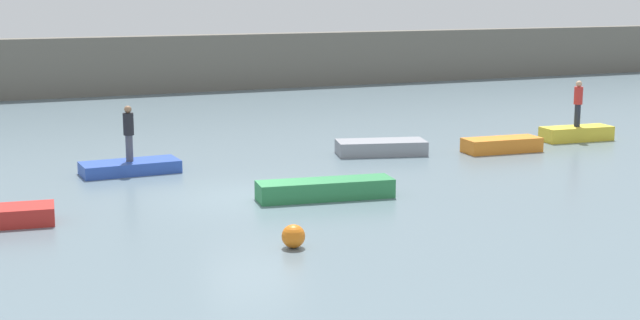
% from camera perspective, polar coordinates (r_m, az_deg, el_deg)
% --- Properties ---
extents(ground_plane, '(120.00, 120.00, 0.00)m').
position_cam_1_polar(ground_plane, '(24.78, -4.31, -2.35)').
color(ground_plane, slate).
extents(embankment_wall, '(80.00, 1.20, 3.05)m').
position_cam_1_polar(embankment_wall, '(49.36, -14.18, 5.67)').
color(embankment_wall, '#666056').
rests_on(embankment_wall, ground_plane).
extents(rowboat_blue, '(2.98, 1.32, 0.38)m').
position_cam_1_polar(rowboat_blue, '(28.49, -11.77, -0.44)').
color(rowboat_blue, '#2B4CAD').
rests_on(rowboat_blue, ground_plane).
extents(rowboat_green, '(3.78, 1.44, 0.51)m').
position_cam_1_polar(rowboat_green, '(24.54, 0.33, -1.84)').
color(rowboat_green, '#2D7F47').
rests_on(rowboat_green, ground_plane).
extents(rowboat_grey, '(3.22, 1.97, 0.48)m').
position_cam_1_polar(rowboat_grey, '(31.10, 3.83, 0.79)').
color(rowboat_grey, gray).
rests_on(rowboat_grey, ground_plane).
extents(rowboat_orange, '(2.77, 1.20, 0.49)m').
position_cam_1_polar(rowboat_orange, '(32.14, 11.27, 0.94)').
color(rowboat_orange, orange).
rests_on(rowboat_orange, ground_plane).
extents(rowboat_yellow, '(2.75, 1.12, 0.53)m').
position_cam_1_polar(rowboat_yellow, '(35.16, 15.71, 1.60)').
color(rowboat_yellow, gold).
rests_on(rowboat_yellow, ground_plane).
extents(person_red_shirt, '(0.32, 0.32, 1.70)m').
position_cam_1_polar(person_red_shirt, '(35.00, 15.81, 3.55)').
color(person_red_shirt, '#232838').
rests_on(person_red_shirt, rowboat_yellow).
extents(person_dark_shirt, '(0.32, 0.32, 1.71)m').
position_cam_1_polar(person_dark_shirt, '(28.29, -11.86, 1.81)').
color(person_dark_shirt, '#4C4C56').
rests_on(person_dark_shirt, rowboat_blue).
extents(mooring_buoy, '(0.52, 0.52, 0.52)m').
position_cam_1_polar(mooring_buoy, '(19.95, -1.67, -4.78)').
color(mooring_buoy, orange).
rests_on(mooring_buoy, ground_plane).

